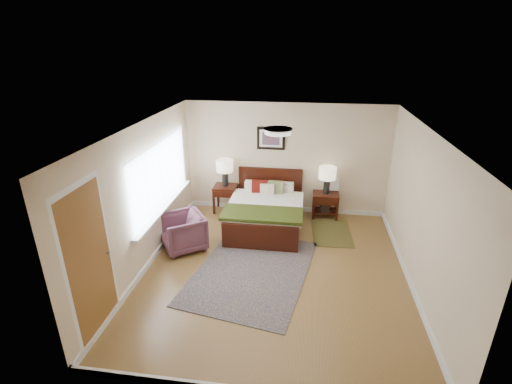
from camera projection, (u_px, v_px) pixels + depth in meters
The scene contains 18 objects.
floor at pixel (275, 270), 6.46m from camera, with size 5.00×5.00×0.00m, color olive.
back_wall at pixel (286, 159), 8.27m from camera, with size 4.50×0.04×2.50m, color beige.
front_wall at pixel (254, 308), 3.70m from camera, with size 4.50×0.04×2.50m, color beige.
left_wall at pixel (144, 197), 6.28m from camera, with size 0.04×5.00×2.50m, color beige.
right_wall at pixel (422, 214), 5.69m from camera, with size 0.04×5.00×2.50m, color beige.
ceiling at pixel (278, 129), 5.51m from camera, with size 4.50×5.00×0.02m, color white.
window at pixel (162, 176), 6.86m from camera, with size 0.11×2.72×1.32m.
door at pixel (90, 264), 4.74m from camera, with size 0.06×1.00×2.18m.
ceil_fixture at pixel (278, 131), 5.52m from camera, with size 0.44×0.44×0.08m.
bed at pixel (266, 207), 7.76m from camera, with size 1.57×1.89×1.02m.
wall_art at pixel (271, 138), 8.11m from camera, with size 0.62×0.05×0.50m.
nightstand_left at pixel (225, 191), 8.51m from camera, with size 0.52×0.47×0.62m.
nightstand_right at pixel (325, 203), 8.28m from camera, with size 0.57×0.43×0.57m.
lamp_left at pixel (225, 168), 8.31m from camera, with size 0.37×0.37×0.61m.
lamp_right at pixel (327, 175), 8.04m from camera, with size 0.37×0.37×0.61m.
armchair at pixel (183, 232), 7.02m from camera, with size 0.75×0.77×0.70m, color #5A3140.
rug_persian at pixel (252, 271), 6.44m from camera, with size 1.83×2.59×0.01m, color #0C123E.
rug_navy at pixel (332, 233), 7.70m from camera, with size 0.79×1.18×0.01m, color black.
Camera 1 is at (0.44, -5.44, 3.73)m, focal length 26.00 mm.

